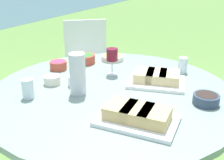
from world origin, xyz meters
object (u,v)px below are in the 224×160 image
Objects in this scene: dining_table at (112,103)px; water_pitcher at (78,74)px; chair_near_right at (87,57)px; wine_glass at (112,56)px.

dining_table is 6.09× the size of water_pitcher.
water_pitcher reaches higher than dining_table.
chair_near_right is 1.13m from wine_glass.
wine_glass reaches higher than chair_near_right.
wine_glass is (-0.78, -0.75, 0.35)m from chair_near_right.
chair_near_right is (0.98, 0.87, -0.13)m from dining_table.
chair_near_right is 5.01× the size of wine_glass.
water_pitcher reaches higher than wine_glass.
chair_near_right is at bearing 32.96° from water_pitcher.
water_pitcher is (-0.14, 0.14, 0.21)m from dining_table.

